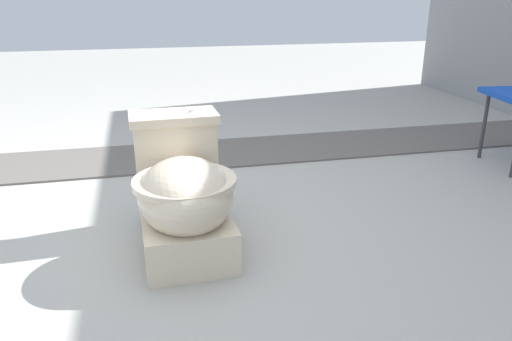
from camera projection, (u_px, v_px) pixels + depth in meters
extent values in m
plane|color=#A8A59E|center=(190.00, 242.00, 2.08)|extent=(14.00, 14.00, 0.00)
cube|color=#605B56|center=(250.00, 151.00, 3.21)|extent=(0.56, 8.00, 0.01)
cube|color=beige|center=(184.00, 226.00, 2.03)|extent=(0.61, 0.36, 0.17)
ellipsoid|color=beige|center=(185.00, 195.00, 1.88)|extent=(0.45, 0.37, 0.28)
cylinder|color=beige|center=(185.00, 181.00, 1.86)|extent=(0.40, 0.40, 0.03)
cube|color=beige|center=(176.00, 155.00, 2.14)|extent=(0.19, 0.35, 0.30)
cube|color=beige|center=(173.00, 117.00, 2.08)|extent=(0.22, 0.37, 0.04)
cylinder|color=silver|center=(192.00, 110.00, 2.09)|extent=(0.02, 0.02, 0.01)
cylinder|color=#38383D|center=(484.00, 126.00, 3.03)|extent=(0.02, 0.02, 0.40)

